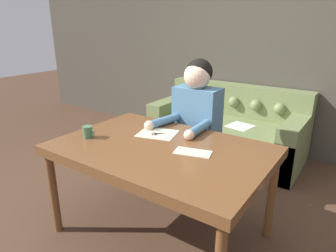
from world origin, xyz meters
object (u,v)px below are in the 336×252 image
at_px(couch, 227,130).
at_px(scissors, 159,134).
at_px(dining_table, 161,155).
at_px(mug, 88,132).
at_px(person, 196,127).

relative_size(couch, scissors, 10.30).
distance_m(dining_table, mug, 0.59).
relative_size(person, mug, 11.21).
xyz_separation_m(dining_table, scissors, (-0.15, 0.19, 0.07)).
bearing_deg(scissors, person, 81.74).
bearing_deg(dining_table, person, 97.35).
bearing_deg(mug, couch, 79.98).
distance_m(person, scissors, 0.47).
distance_m(scissors, mug, 0.54).
bearing_deg(couch, mug, -100.02).
relative_size(dining_table, mug, 13.16).
relative_size(couch, mug, 15.68).
height_order(couch, person, person).
bearing_deg(scissors, couch, 92.64).
distance_m(dining_table, couch, 1.74).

